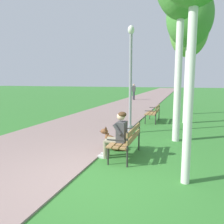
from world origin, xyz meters
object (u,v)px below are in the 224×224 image
(park_bench_near, at_px, (127,138))
(park_bench_mid, at_px, (154,112))
(dog_brown, at_px, (112,142))
(birch_tree_third, at_px, (190,17))
(birch_tree_fourth, at_px, (189,30))
(person_seated_on_near_bench, at_px, (118,133))
(pedestrian_distant, at_px, (134,92))
(lamp_post_near, at_px, (130,79))

(park_bench_near, relative_size, park_bench_mid, 1.00)
(dog_brown, distance_m, birch_tree_third, 7.12)
(birch_tree_third, bearing_deg, birch_tree_fourth, 90.07)
(person_seated_on_near_bench, relative_size, pedestrian_distant, 0.76)
(person_seated_on_near_bench, xyz_separation_m, lamp_post_near, (-0.37, 2.89, 1.41))
(person_seated_on_near_bench, height_order, birch_tree_third, birch_tree_third)
(park_bench_mid, bearing_deg, dog_brown, -96.22)
(person_seated_on_near_bench, bearing_deg, birch_tree_third, 73.79)
(person_seated_on_near_bench, height_order, pedestrian_distant, pedestrian_distant)
(birch_tree_third, bearing_deg, park_bench_near, -104.73)
(pedestrian_distant, bearing_deg, lamp_post_near, -77.78)
(park_bench_mid, bearing_deg, pedestrian_distant, 107.46)
(birch_tree_fourth, bearing_deg, birch_tree_third, -89.93)
(dog_brown, xyz_separation_m, lamp_post_near, (-0.02, 2.28, 1.83))
(birch_tree_third, distance_m, birch_tree_fourth, 2.99)
(park_bench_mid, bearing_deg, person_seated_on_near_bench, -91.92)
(park_bench_mid, xyz_separation_m, dog_brown, (-0.53, -4.91, -0.25))
(park_bench_near, bearing_deg, person_seated_on_near_bench, -137.80)
(dog_brown, xyz_separation_m, birch_tree_fourth, (2.00, 8.05, 4.65))
(lamp_post_near, bearing_deg, dog_brown, -89.39)
(park_bench_near, height_order, birch_tree_third, birch_tree_third)
(park_bench_mid, bearing_deg, birch_tree_fourth, 65.06)
(park_bench_mid, relative_size, pedestrian_distant, 0.91)
(birch_tree_third, relative_size, birch_tree_fourth, 0.96)
(birch_tree_fourth, bearing_deg, pedestrian_distant, 121.24)
(dog_brown, relative_size, pedestrian_distant, 0.50)
(person_seated_on_near_bench, bearing_deg, pedestrian_distant, 101.41)
(birch_tree_third, bearing_deg, pedestrian_distant, 114.12)
(park_bench_near, bearing_deg, park_bench_mid, 90.24)
(dog_brown, relative_size, birch_tree_third, 0.13)
(person_seated_on_near_bench, bearing_deg, birch_tree_fourth, 79.24)
(lamp_post_near, relative_size, birch_tree_fourth, 0.62)
(birch_tree_fourth, bearing_deg, park_bench_mid, -114.94)
(birch_tree_third, bearing_deg, person_seated_on_near_bench, -106.21)
(park_bench_mid, height_order, lamp_post_near, lamp_post_near)
(dog_brown, bearing_deg, park_bench_mid, 83.78)
(birch_tree_fourth, bearing_deg, dog_brown, -103.92)
(person_seated_on_near_bench, relative_size, lamp_post_near, 0.31)
(park_bench_mid, relative_size, birch_tree_third, 0.24)
(birch_tree_fourth, height_order, pedestrian_distant, birch_tree_fourth)
(birch_tree_third, xyz_separation_m, birch_tree_fourth, (-0.00, 2.99, 0.06))
(park_bench_near, height_order, lamp_post_near, lamp_post_near)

